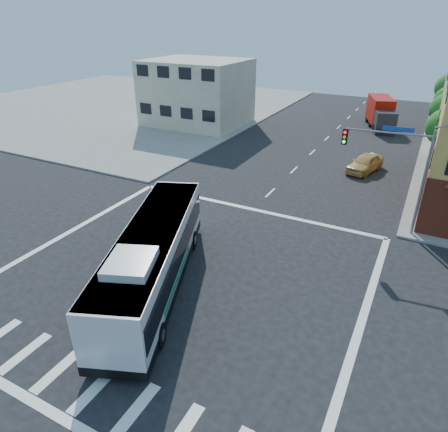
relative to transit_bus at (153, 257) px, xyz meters
The scene contains 8 objects.
ground 2.55m from the transit_bus, 63.67° to the left, with size 120.00×120.00×0.00m, color black.
sidewalk_nw 50.11m from the transit_bus, 133.11° to the left, with size 50.00×50.00×0.15m, color gray.
building_west 35.54m from the transit_bus, 117.25° to the left, with size 12.06×10.06×8.00m.
signal_mast_ne 15.97m from the transit_bus, 51.03° to the left, with size 7.91×1.13×8.07m.
street_tree_a 32.14m from the transit_bus, 66.74° to the left, with size 3.60×3.60×5.53m.
transit_bus is the anchor object (origin of this frame).
box_truck 40.97m from the transit_bus, 82.47° to the left, with size 4.76×8.40×3.64m.
parked_car 24.19m from the transit_bus, 74.05° to the left, with size 1.88×4.68×1.59m, color tan.
Camera 1 is at (10.44, -15.25, 13.02)m, focal length 32.00 mm.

